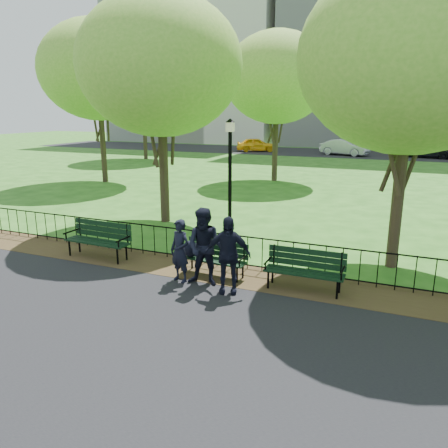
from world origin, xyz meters
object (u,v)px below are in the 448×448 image
at_px(park_bench_right_a, 305,266).
at_px(sedan_dark, 427,150).
at_px(tree_near_w, 160,66).
at_px(person_left, 180,251).
at_px(park_bench_main, 204,252).
at_px(tree_far_w, 142,75).
at_px(park_bench_left_a, 99,236).
at_px(lamppost, 230,170).
at_px(tree_near_e, 412,57).
at_px(person_right, 228,255).
at_px(tree_far_c, 277,78).
at_px(person_mid, 205,247).
at_px(sedan_silver, 345,147).
at_px(taxi, 256,145).
at_px(tree_mid_w, 98,70).

distance_m(park_bench_right_a, sedan_dark, 32.74).
relative_size(tree_near_w, person_left, 5.19).
bearing_deg(person_left, park_bench_main, 80.08).
bearing_deg(tree_far_w, park_bench_left_a, -60.07).
bearing_deg(park_bench_main, park_bench_right_a, 3.97).
bearing_deg(lamppost, tree_near_e, -19.83).
bearing_deg(person_right, tree_near_e, 26.64).
bearing_deg(tree_near_e, person_left, -146.28).
height_order(park_bench_left_a, park_bench_right_a, park_bench_left_a).
xyz_separation_m(tree_near_e, person_right, (-3.36, -3.28, -4.35)).
bearing_deg(park_bench_right_a, tree_far_c, 108.50).
bearing_deg(person_mid, tree_near_e, 29.94).
distance_m(tree_near_e, sedan_silver, 30.21).
height_order(tree_near_w, tree_near_e, tree_near_w).
distance_m(park_bench_right_a, tree_near_e, 5.56).
relative_size(park_bench_main, park_bench_right_a, 0.94).
distance_m(person_left, person_right, 1.32).
relative_size(park_bench_left_a, person_mid, 1.06).
xyz_separation_m(lamppost, tree_far_w, (-15.02, 17.98, 4.75)).
bearing_deg(lamppost, person_left, -81.29).
relative_size(lamppost, person_right, 2.12).
height_order(lamppost, sedan_silver, lamppost).
distance_m(park_bench_main, park_bench_right_a, 2.55).
xyz_separation_m(park_bench_main, lamppost, (-1.10, 4.41, 1.46)).
xyz_separation_m(lamppost, person_left, (0.78, -5.07, -1.27)).
distance_m(park_bench_left_a, person_mid, 3.66).
distance_m(tree_near_w, tree_far_c, 10.98).
xyz_separation_m(person_left, taxi, (-9.27, 32.96, -0.09)).
relative_size(lamppost, tree_far_w, 0.38).
distance_m(person_left, sedan_silver, 32.51).
height_order(lamppost, tree_mid_w, tree_mid_w).
height_order(tree_near_e, tree_far_c, tree_far_c).
bearing_deg(person_right, park_bench_left_a, 150.65).
relative_size(tree_mid_w, taxi, 2.23).
distance_m(person_left, taxi, 34.24).
bearing_deg(person_left, sedan_dark, 95.77).
height_order(park_bench_main, taxi, taxi).
bearing_deg(tree_near_e, tree_near_w, 166.75).
distance_m(park_bench_left_a, taxi, 32.87).
bearing_deg(park_bench_main, person_right, -36.59).
xyz_separation_m(tree_near_e, taxi, (-13.93, 29.85, -4.56)).
xyz_separation_m(park_bench_main, tree_mid_w, (-11.58, 11.05, 5.53)).
bearing_deg(taxi, person_right, 175.10).
bearing_deg(tree_mid_w, person_right, -43.40).
bearing_deg(park_bench_main, person_left, -112.39).
bearing_deg(person_right, sedan_dark, 63.98).
height_order(tree_near_e, person_mid, tree_near_e).
bearing_deg(person_right, taxi, 90.01).
bearing_deg(tree_far_w, taxi, 56.61).
height_order(lamppost, person_left, lamppost).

